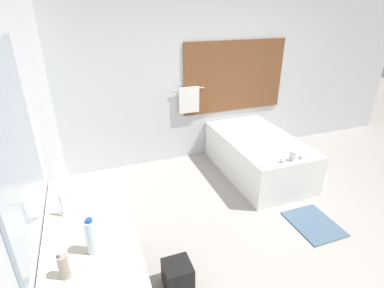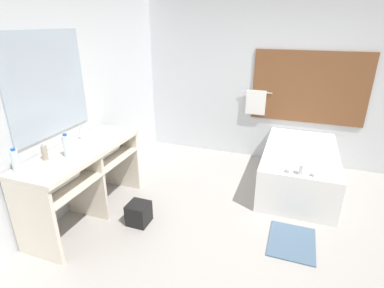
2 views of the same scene
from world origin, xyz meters
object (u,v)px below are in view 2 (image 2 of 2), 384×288
Objects in this scene: water_bottle_1 at (67,146)px; water_bottle_2 at (16,161)px; bathtub at (299,167)px; waste_bin at (139,213)px; soap_dispenser at (44,152)px.

water_bottle_1 is 0.49m from water_bottle_2.
water_bottle_2 is at bearing -114.55° from water_bottle_1.
bathtub is 6.62× the size of water_bottle_1.
water_bottle_2 is 1.41m from waste_bin.
soap_dispenser reaches higher than waste_bin.
soap_dispenser is 0.71× the size of waste_bin.
soap_dispenser is at bearing 82.54° from water_bottle_2.
bathtub is 6.57× the size of waste_bin.
bathtub is at bearing 41.47° from water_bottle_2.
bathtub is at bearing 37.85° from soap_dispenser.
soap_dispenser is at bearing -151.53° from waste_bin.
waste_bin is at bearing -138.50° from bathtub.
water_bottle_1 is at bearing -155.53° from waste_bin.
bathtub is 2.31m from waste_bin.
bathtub is 7.05× the size of water_bottle_2.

